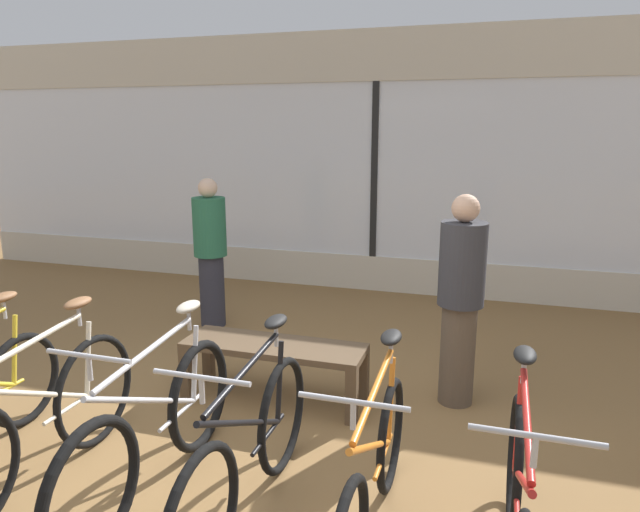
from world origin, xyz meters
TOP-DOWN VIEW (x-y plane):
  - ground_plane at (0.00, 0.00)m, footprint 24.00×24.00m
  - shop_back_wall at (0.00, 4.21)m, footprint 12.00×0.08m
  - bicycle_left at (-0.99, -0.42)m, footprint 0.46×1.76m
  - bicycle_center_left at (-0.31, -0.28)m, footprint 0.46×1.77m
  - bicycle_center_right at (0.30, -0.33)m, footprint 0.46×1.72m
  - bicycle_right at (0.96, -0.30)m, footprint 0.46×1.65m
  - bicycle_far_right at (1.64, -0.41)m, footprint 0.46×1.69m
  - display_bench at (-0.09, 0.98)m, footprint 1.40×0.44m
  - customer_near_rack at (-1.34, 2.38)m, footprint 0.38×0.38m
  - customer_by_window at (1.26, 1.37)m, footprint 0.36×0.36m

SIDE VIEW (x-z plane):
  - ground_plane at x=0.00m, z-range 0.00..0.00m
  - bicycle_right at x=0.96m, z-range -0.13..0.88m
  - display_bench at x=-0.09m, z-range 0.15..0.61m
  - bicycle_far_right at x=1.64m, z-range -0.13..0.91m
  - bicycle_center_right at x=0.30m, z-range -0.13..0.91m
  - bicycle_center_left at x=-0.31m, z-range -0.13..0.91m
  - bicycle_left at x=-0.99m, z-range -0.12..0.93m
  - customer_near_rack at x=-1.34m, z-range 0.03..1.60m
  - customer_by_window at x=1.26m, z-range 0.04..1.64m
  - shop_back_wall at x=0.00m, z-range 0.04..3.24m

